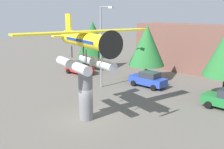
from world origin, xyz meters
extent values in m
plane|color=#605B54|center=(0.00, 0.00, 0.00)|extent=(140.00, 140.00, 0.00)
cylinder|color=slate|center=(0.00, 0.00, 2.05)|extent=(1.10, 1.10, 4.11)
cylinder|color=silver|center=(-0.25, -0.97, 4.46)|extent=(4.82, 1.87, 0.70)
cylinder|color=#333338|center=(1.04, -0.78, 5.26)|extent=(0.12, 0.12, 0.90)
cylinder|color=#333338|center=(-1.29, -0.19, 5.26)|extent=(0.12, 0.12, 0.90)
cylinder|color=silver|center=(0.25, 0.97, 4.46)|extent=(4.82, 1.87, 0.70)
cylinder|color=#333338|center=(1.29, 0.19, 5.26)|extent=(0.12, 0.12, 0.90)
cylinder|color=#333338|center=(-1.04, 0.78, 5.26)|extent=(0.12, 0.12, 0.90)
cylinder|color=yellow|center=(0.00, 0.00, 6.26)|extent=(6.28, 2.60, 1.10)
cube|color=#193399|center=(0.19, -0.05, 6.26)|extent=(4.49, 2.18, 0.20)
cone|color=#262628|center=(3.15, -0.81, 6.26)|extent=(0.90, 1.03, 0.88)
cylinder|color=black|center=(3.54, -0.90, 6.26)|extent=(0.48, 1.75, 1.80)
cube|color=yellow|center=(0.39, -0.10, 6.87)|extent=(3.64, 10.35, 0.12)
cube|color=yellow|center=(-2.71, 0.69, 6.36)|extent=(1.37, 2.89, 0.10)
cube|color=yellow|center=(-2.71, 0.69, 7.46)|extent=(0.90, 0.34, 1.30)
cube|color=red|center=(-12.01, 9.43, 0.72)|extent=(4.20, 1.70, 0.80)
cube|color=#2D333D|center=(-11.76, 9.43, 1.44)|extent=(2.00, 1.56, 0.64)
cylinder|color=black|center=(-13.36, 10.33, 0.32)|extent=(0.64, 0.22, 0.64)
cylinder|color=black|center=(-13.36, 8.53, 0.32)|extent=(0.64, 0.22, 0.64)
cylinder|color=black|center=(-10.66, 10.33, 0.32)|extent=(0.64, 0.22, 0.64)
cylinder|color=black|center=(-10.66, 8.53, 0.32)|extent=(0.64, 0.22, 0.64)
cube|color=#2847B7|center=(-1.61, 10.70, 0.72)|extent=(4.20, 1.70, 0.80)
cube|color=#2D333D|center=(-1.36, 10.70, 1.44)|extent=(2.00, 1.56, 0.64)
cylinder|color=black|center=(-2.96, 11.60, 0.32)|extent=(0.64, 0.22, 0.64)
cylinder|color=black|center=(-2.96, 9.80, 0.32)|extent=(0.64, 0.22, 0.64)
cylinder|color=black|center=(-0.26, 11.60, 0.32)|extent=(0.64, 0.22, 0.64)
cylinder|color=black|center=(-0.26, 9.80, 0.32)|extent=(0.64, 0.22, 0.64)
cylinder|color=black|center=(6.17, 10.53, 0.32)|extent=(0.64, 0.22, 0.64)
cylinder|color=black|center=(6.17, 8.73, 0.32)|extent=(0.64, 0.22, 0.64)
cylinder|color=gray|center=(-5.37, 7.04, 4.43)|extent=(0.18, 0.18, 8.86)
cylinder|color=gray|center=(-4.57, 7.04, 8.76)|extent=(1.60, 0.12, 0.12)
cube|color=silver|center=(-3.87, 7.04, 8.71)|extent=(0.50, 0.28, 0.20)
cube|color=brown|center=(-2.84, 22.00, 3.30)|extent=(13.90, 5.68, 6.60)
cylinder|color=brown|center=(-12.95, 12.93, 0.93)|extent=(0.36, 0.36, 1.87)
cone|color=#1E6028|center=(-12.95, 12.93, 4.41)|extent=(4.59, 4.59, 5.10)
cylinder|color=brown|center=(-3.59, 13.13, 0.93)|extent=(0.36, 0.36, 1.85)
cone|color=#287033|center=(-3.59, 13.13, 4.32)|extent=(4.44, 4.44, 4.93)
cylinder|color=brown|center=(6.18, 12.41, 1.14)|extent=(0.36, 0.36, 2.28)
camera|label=1|loc=(14.14, -12.31, 8.22)|focal=40.58mm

